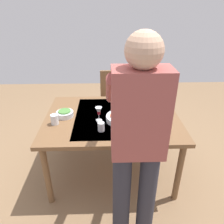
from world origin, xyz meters
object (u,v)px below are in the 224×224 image
object	(u,v)px
dining_table	(112,122)
person_server	(137,141)
water_cup_near_left	(162,125)
water_cup_far_right	(128,96)
dinner_plate_near	(139,106)
water_cup_far_left	(55,119)
water_cup_near_right	(101,127)
serving_bowl_pasta	(121,118)
wine_bottle	(114,93)
side_bowl_salad	(65,114)
chair_near	(114,98)
wine_glass_left	(99,112)

from	to	relation	value
dining_table	person_server	size ratio (longest dim) A/B	0.83
water_cup_near_left	dining_table	bearing A→B (deg)	-30.80
water_cup_far_right	person_server	bearing A→B (deg)	87.18
person_server	dinner_plate_near	world-z (taller)	person_server
person_server	dining_table	bearing A→B (deg)	-79.18
dinner_plate_near	water_cup_far_left	bearing A→B (deg)	22.53
water_cup_near_right	serving_bowl_pasta	distance (m)	0.27
water_cup_near_right	dinner_plate_near	world-z (taller)	water_cup_near_right
water_cup_near_left	person_server	bearing A→B (deg)	58.88
wine_bottle	water_cup_far_right	xyz separation A→B (m)	(-0.18, -0.04, -0.06)
person_server	dinner_plate_near	distance (m)	1.05
side_bowl_salad	dinner_plate_near	bearing A→B (deg)	-165.17
water_cup_near_left	chair_near	bearing A→B (deg)	-71.24
water_cup_far_left	dining_table	bearing A→B (deg)	-166.12
water_cup_far_left	side_bowl_salad	world-z (taller)	water_cup_far_left
person_server	water_cup_far_left	world-z (taller)	person_server
wine_glass_left	serving_bowl_pasta	size ratio (longest dim) A/B	0.50
chair_near	person_server	size ratio (longest dim) A/B	0.54
wine_bottle	side_bowl_salad	size ratio (longest dim) A/B	1.64
wine_bottle	person_server	bearing A→B (deg)	95.73
chair_near	water_cup_near_right	xyz separation A→B (m)	(0.17, 1.19, 0.24)
dining_table	dinner_plate_near	size ratio (longest dim) A/B	6.10
chair_near	water_cup_near_left	bearing A→B (deg)	108.76
water_cup_far_left	serving_bowl_pasta	world-z (taller)	water_cup_far_left
wine_glass_left	water_cup_near_left	size ratio (longest dim) A/B	1.65
dinner_plate_near	serving_bowl_pasta	bearing A→B (deg)	54.11
wine_bottle	water_cup_near_left	world-z (taller)	wine_bottle
person_server	side_bowl_salad	size ratio (longest dim) A/B	9.38
person_server	water_cup_far_right	world-z (taller)	person_server
water_cup_near_left	wine_bottle	bearing A→B (deg)	-56.76
water_cup_near_left	serving_bowl_pasta	xyz separation A→B (m)	(0.37, -0.18, -0.01)
water_cup_near_left	side_bowl_salad	distance (m)	1.00
person_server	dinner_plate_near	bearing A→B (deg)	-99.53
chair_near	water_cup_near_right	size ratio (longest dim) A/B	10.30
water_cup_far_right	side_bowl_salad	size ratio (longest dim) A/B	0.56
person_server	side_bowl_salad	distance (m)	1.05
dinner_plate_near	wine_bottle	bearing A→B (deg)	-27.15
person_server	water_cup_near_left	size ratio (longest dim) A/B	18.48
dining_table	water_cup_near_left	size ratio (longest dim) A/B	15.34
water_cup_far_left	water_cup_far_right	size ratio (longest dim) A/B	1.01
water_cup_far_right	serving_bowl_pasta	world-z (taller)	water_cup_far_right
dining_table	water_cup_near_right	distance (m)	0.32
person_server	dinner_plate_near	xyz separation A→B (m)	(-0.17, -1.01, -0.23)
dining_table	dinner_plate_near	bearing A→B (deg)	-144.51
serving_bowl_pasta	water_cup_near_left	bearing A→B (deg)	154.30
water_cup_near_left	water_cup_near_right	xyz separation A→B (m)	(0.57, 0.01, -0.00)
serving_bowl_pasta	dinner_plate_near	xyz separation A→B (m)	(-0.23, -0.32, -0.03)
person_server	serving_bowl_pasta	xyz separation A→B (m)	(0.06, -0.69, -0.20)
side_bowl_salad	wine_bottle	bearing A→B (deg)	-145.58
wine_glass_left	serving_bowl_pasta	xyz separation A→B (m)	(-0.22, 0.01, -0.07)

